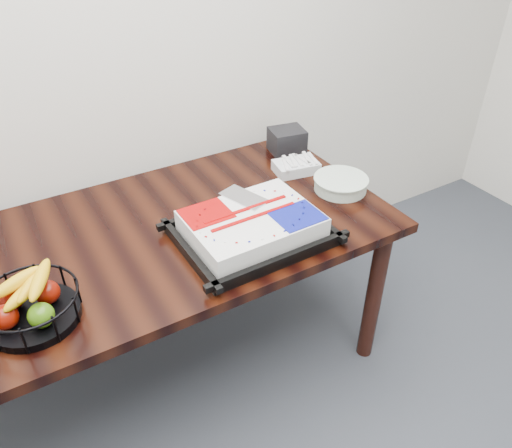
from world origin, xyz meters
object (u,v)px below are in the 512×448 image
cake_tray (252,227)px  napkin_box (287,141)px  fruit_basket (30,304)px  plate_stack (341,184)px  table (152,253)px

cake_tray → napkin_box: bearing=46.2°
fruit_basket → plate_stack: bearing=5.7°
plate_stack → napkin_box: napkin_box is taller
cake_tray → napkin_box: 0.70m
table → plate_stack: size_ratio=7.99×
plate_stack → cake_tray: bearing=-168.1°
cake_tray → plate_stack: (0.49, 0.10, -0.02)m
cake_tray → fruit_basket: (-0.75, -0.02, 0.01)m
napkin_box → table: bearing=-159.3°
table → cake_tray: bearing=-33.4°
cake_tray → plate_stack: 0.50m
plate_stack → fruit_basket: bearing=-174.3°
table → napkin_box: (0.80, 0.30, 0.14)m
table → napkin_box: size_ratio=11.66×
fruit_basket → napkin_box: (1.24, 0.53, -0.01)m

